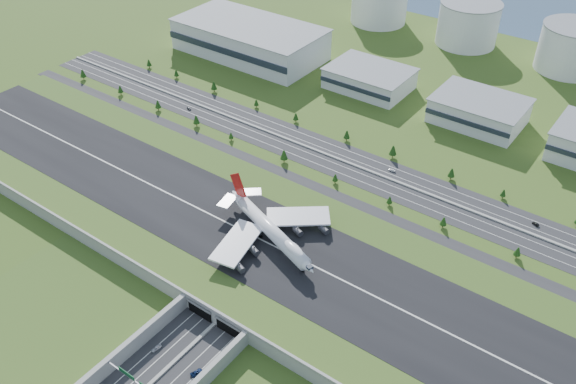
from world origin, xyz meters
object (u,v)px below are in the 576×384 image
Objects in this scene: car_0 at (156,348)px; car_4 at (189,108)px; car_7 at (392,170)px; boeing_747 at (270,229)px; car_5 at (536,224)px; fuel_tank_a at (379,3)px; car_2 at (197,373)px.

car_4 is at bearing 138.68° from car_0.
car_0 reaches higher than car_7.
boeing_747 is 144.76m from car_5.
fuel_tank_a reaches higher than car_2.
car_4 is (-136.41, 83.13, -13.74)m from boeing_747.
boeing_747 is at bearing -24.67° from car_5.
fuel_tank_a is at bearing -148.92° from car_7.
car_2 is (21.13, -77.68, -13.72)m from boeing_747.
car_7 is at bearing -70.92° from car_2.
car_2 reaches higher than car_7.
car_0 is at bearing -71.33° from boeing_747.
car_0 reaches higher than car_4.
car_5 is (213.56, -205.96, -16.72)m from fuel_tank_a.
boeing_747 is (110.59, -306.76, -2.92)m from fuel_tank_a.
car_2 is 196.35m from car_5.
car_4 is 0.93× the size of car_7.
boeing_747 is at bearing -57.41° from car_2.
car_4 reaches higher than car_7.
fuel_tank_a is 11.09× the size of car_7.
car_0 reaches higher than car_2.
car_5 is at bearing -67.71° from car_4.
car_2 is at bearing -71.09° from fuel_tank_a.
car_2 is (131.72, -384.44, -16.64)m from fuel_tank_a.
car_0 is (109.10, -385.48, -16.53)m from fuel_tank_a.
car_0 is 207.70m from car_5.
fuel_tank_a is at bearing 11.48° from car_4.
boeing_747 reaches higher than car_7.
car_2 is (22.62, 1.04, -0.11)m from car_0.
car_4 is (-134.92, 161.85, -0.13)m from car_0.
fuel_tank_a is at bearing -53.72° from car_2.
fuel_tank_a is 10.05× the size of car_0.
boeing_747 reaches higher than car_2.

